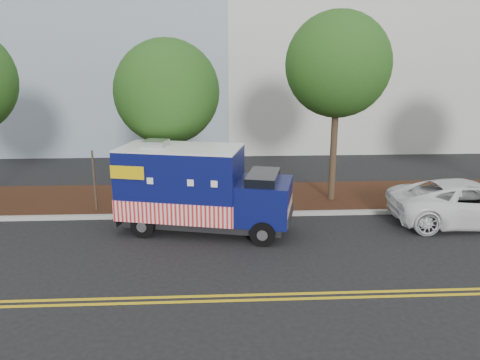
{
  "coord_description": "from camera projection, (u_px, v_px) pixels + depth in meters",
  "views": [
    {
      "loc": [
        1.21,
        -14.8,
        5.7
      ],
      "look_at": [
        2.03,
        0.6,
        1.59
      ],
      "focal_mm": 35.0,
      "sensor_mm": 36.0,
      "label": 1
    }
  ],
  "objects": [
    {
      "name": "tree_b",
      "position": [
        167.0,
        92.0,
        17.5
      ],
      "size": [
        3.95,
        3.95,
        6.37
      ],
      "color": "#38281C",
      "rests_on": "ground"
    },
    {
      "name": "ground",
      "position": [
        181.0,
        231.0,
        15.68
      ],
      "size": [
        120.0,
        120.0,
        0.0
      ],
      "primitive_type": "plane",
      "color": "black",
      "rests_on": "ground"
    },
    {
      "name": "centerline_far",
      "position": [
        167.0,
        302.0,
        11.15
      ],
      "size": [
        120.0,
        0.1,
        0.01
      ],
      "primitive_type": "cube",
      "color": "gold",
      "rests_on": "ground"
    },
    {
      "name": "mulch_strip",
      "position": [
        186.0,
        198.0,
        19.04
      ],
      "size": [
        120.0,
        4.0,
        0.15
      ],
      "primitive_type": "cube",
      "color": "black",
      "rests_on": "ground"
    },
    {
      "name": "white_car",
      "position": [
        471.0,
        203.0,
        16.18
      ],
      "size": [
        5.62,
        2.86,
        1.52
      ],
      "primitive_type": "imported",
      "rotation": [
        0.0,
        0.0,
        1.51
      ],
      "color": "white",
      "rests_on": "ground"
    },
    {
      "name": "sign_post",
      "position": [
        95.0,
        183.0,
        17.11
      ],
      "size": [
        0.06,
        0.06,
        2.4
      ],
      "primitive_type": "cube",
      "color": "#473828",
      "rests_on": "ground"
    },
    {
      "name": "tree_c",
      "position": [
        338.0,
        65.0,
        17.4
      ],
      "size": [
        3.95,
        3.95,
        7.36
      ],
      "color": "#38281C",
      "rests_on": "ground"
    },
    {
      "name": "curb",
      "position": [
        183.0,
        215.0,
        17.02
      ],
      "size": [
        120.0,
        0.18,
        0.15
      ],
      "primitive_type": "cube",
      "color": "#9E9E99",
      "rests_on": "ground"
    },
    {
      "name": "centerline_near",
      "position": [
        168.0,
        297.0,
        11.39
      ],
      "size": [
        120.0,
        0.1,
        0.01
      ],
      "primitive_type": "cube",
      "color": "gold",
      "rests_on": "ground"
    },
    {
      "name": "food_truck",
      "position": [
        196.0,
        191.0,
        15.47
      ],
      "size": [
        6.06,
        3.35,
        3.03
      ],
      "rotation": [
        0.0,
        0.0,
        -0.23
      ],
      "color": "black",
      "rests_on": "ground"
    }
  ]
}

